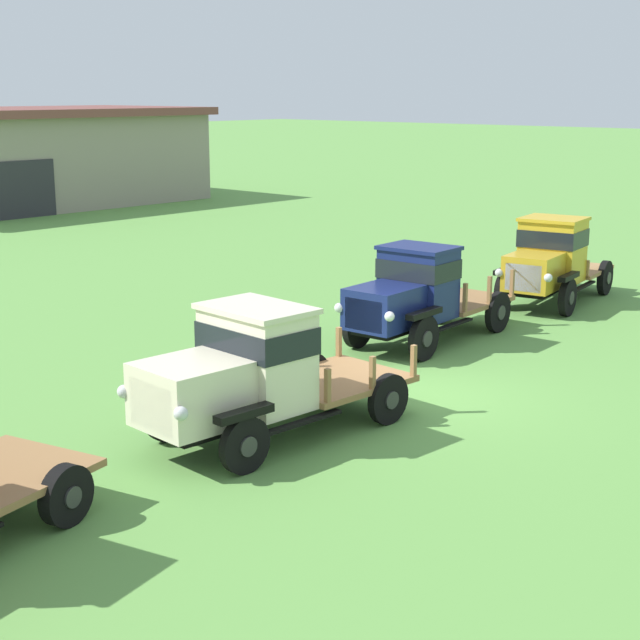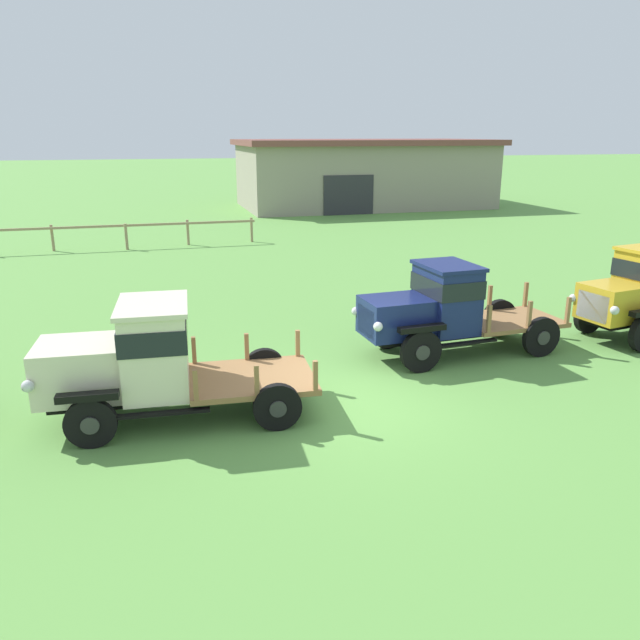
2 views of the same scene
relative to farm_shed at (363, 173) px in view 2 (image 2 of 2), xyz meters
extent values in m
plane|color=#5B9342|center=(-11.22, -31.04, -2.25)|extent=(240.00, 240.00, 0.00)
cube|color=gray|center=(0.00, 0.00, -0.20)|extent=(16.22, 8.42, 4.09)
cube|color=brown|center=(0.00, 0.00, 2.03)|extent=(16.82, 9.22, 0.36)
cube|color=#2D2D33|center=(-2.43, -4.25, -1.05)|extent=(3.20, 0.08, 2.40)
cylinder|color=#997F60|center=(-9.88, -12.60, -1.68)|extent=(0.12, 0.12, 1.13)
cylinder|color=#997F60|center=(-12.78, -12.63, -1.68)|extent=(0.12, 0.12, 1.13)
cylinder|color=#997F60|center=(-15.44, -13.16, -1.68)|extent=(0.12, 0.12, 1.13)
cylinder|color=#997F60|center=(-18.47, -12.67, -1.68)|extent=(0.12, 0.12, 1.13)
cube|color=#997F60|center=(-16.82, -12.88, -1.24)|extent=(14.09, 0.08, 0.10)
cylinder|color=black|center=(-15.66, -31.56, -1.83)|extent=(0.84, 0.20, 0.83)
cylinder|color=#2D2D2D|center=(-15.66, -31.65, -1.83)|extent=(0.29, 0.05, 0.29)
cylinder|color=black|center=(-15.54, -29.74, -1.83)|extent=(0.84, 0.20, 0.83)
cylinder|color=#2D2D2D|center=(-15.54, -29.66, -1.83)|extent=(0.29, 0.05, 0.29)
cylinder|color=black|center=(-12.66, -31.75, -1.83)|extent=(0.84, 0.20, 0.83)
cylinder|color=#2D2D2D|center=(-12.67, -31.84, -1.83)|extent=(0.29, 0.05, 0.29)
cylinder|color=black|center=(-12.54, -29.94, -1.83)|extent=(0.84, 0.20, 0.83)
cylinder|color=#2D2D2D|center=(-12.54, -29.85, -1.83)|extent=(0.29, 0.05, 0.29)
cube|color=black|center=(-14.18, -30.74, -1.75)|extent=(4.39, 1.28, 0.12)
cube|color=beige|center=(-15.81, -30.64, -1.23)|extent=(1.51, 1.36, 0.92)
cube|color=silver|center=(-16.50, -30.60, -1.28)|extent=(0.12, 1.00, 0.69)
sphere|color=silver|center=(-16.55, -31.28, -1.21)|extent=(0.20, 0.20, 0.20)
sphere|color=silver|center=(-16.46, -29.91, -1.21)|extent=(0.20, 0.20, 0.20)
cube|color=black|center=(-15.66, -31.56, -1.37)|extent=(0.97, 0.26, 0.12)
cube|color=black|center=(-15.54, -29.74, -1.37)|extent=(0.97, 0.26, 0.12)
cube|color=beige|center=(-14.57, -30.72, -0.95)|extent=(1.17, 1.67, 1.47)
cube|color=black|center=(-14.57, -30.72, -0.62)|extent=(1.21, 1.71, 0.41)
cube|color=beige|center=(-14.57, -30.72, -0.18)|extent=(1.28, 1.75, 0.08)
cube|color=black|center=(-14.52, -31.62, -1.77)|extent=(1.50, 0.24, 0.05)
cube|color=black|center=(-14.41, -29.83, -1.77)|extent=(1.50, 0.24, 0.05)
cube|color=olive|center=(-12.93, -30.82, -1.64)|extent=(2.33, 1.96, 0.10)
cube|color=olive|center=(-13.98, -31.62, -1.33)|extent=(0.08, 0.08, 0.53)
cube|color=olive|center=(-13.87, -29.90, -1.33)|extent=(0.08, 0.08, 0.53)
cube|color=olive|center=(-12.99, -31.69, -1.33)|extent=(0.08, 0.08, 0.53)
cube|color=olive|center=(-12.88, -29.96, -1.33)|extent=(0.08, 0.08, 0.53)
cube|color=olive|center=(-11.99, -31.75, -1.33)|extent=(0.08, 0.08, 0.53)
cube|color=olive|center=(-11.88, -30.02, -1.33)|extent=(0.08, 0.08, 0.53)
cylinder|color=black|center=(-9.20, -29.93, -1.79)|extent=(0.92, 0.20, 0.92)
cylinder|color=#2D2D2D|center=(-9.20, -30.02, -1.79)|extent=(0.32, 0.05, 0.32)
cylinder|color=black|center=(-9.30, -28.31, -1.79)|extent=(0.92, 0.20, 0.92)
cylinder|color=#2D2D2D|center=(-9.30, -28.22, -1.79)|extent=(0.32, 0.05, 0.32)
cylinder|color=black|center=(-6.18, -29.76, -1.79)|extent=(0.92, 0.20, 0.92)
cylinder|color=#2D2D2D|center=(-6.18, -29.85, -1.79)|extent=(0.32, 0.05, 0.32)
cylinder|color=black|center=(-6.28, -28.14, -1.79)|extent=(0.92, 0.20, 0.92)
cylinder|color=#2D2D2D|center=(-6.28, -28.05, -1.79)|extent=(0.32, 0.05, 0.32)
cube|color=black|center=(-7.80, -29.04, -1.71)|extent=(4.42, 1.14, 0.12)
cube|color=#141E51|center=(-9.46, -29.13, -1.23)|extent=(1.49, 1.22, 0.83)
cube|color=silver|center=(-10.15, -29.17, -1.27)|extent=(0.11, 0.89, 0.62)
sphere|color=silver|center=(-10.12, -29.78, -1.21)|extent=(0.20, 0.20, 0.20)
sphere|color=silver|center=(-10.19, -28.56, -1.21)|extent=(0.20, 0.20, 0.20)
cube|color=black|center=(-9.20, -29.93, -1.28)|extent=(1.06, 0.26, 0.12)
cube|color=black|center=(-9.30, -28.31, -1.28)|extent=(1.06, 0.26, 0.12)
cube|color=#141E51|center=(-8.24, -29.06, -0.93)|extent=(1.10, 1.48, 1.43)
cube|color=black|center=(-8.24, -29.06, -0.61)|extent=(1.14, 1.52, 0.40)
cube|color=#141E51|center=(-8.24, -29.06, -0.18)|extent=(1.21, 1.56, 0.08)
cube|color=black|center=(-8.09, -29.85, -1.73)|extent=(1.44, 0.22, 0.05)
cube|color=black|center=(-8.18, -28.26, -1.73)|extent=(1.44, 0.22, 0.05)
cube|color=olive|center=(-6.58, -28.97, -1.60)|extent=(2.40, 1.75, 0.10)
cube|color=olive|center=(-7.57, -29.80, -1.24)|extent=(0.08, 0.08, 0.61)
cube|color=olive|center=(-7.66, -28.26, -1.24)|extent=(0.08, 0.08, 0.61)
cube|color=olive|center=(-6.53, -29.74, -1.24)|extent=(0.08, 0.08, 0.61)
cube|color=olive|center=(-6.62, -28.20, -1.24)|extent=(0.08, 0.08, 0.61)
cube|color=olive|center=(-5.50, -29.68, -1.24)|extent=(0.08, 0.08, 0.61)
cube|color=olive|center=(-5.58, -28.14, -1.24)|extent=(0.08, 0.08, 0.61)
cylinder|color=black|center=(-3.96, -28.54, -1.80)|extent=(0.92, 0.31, 0.91)
cylinder|color=#2D2D2D|center=(-3.98, -28.45, -1.80)|extent=(0.32, 0.08, 0.32)
cube|color=gold|center=(-4.03, -29.37, -1.23)|extent=(1.51, 1.33, 0.85)
cube|color=silver|center=(-4.66, -29.47, -1.27)|extent=(0.20, 0.88, 0.64)
sphere|color=silver|center=(-4.57, -30.07, -1.21)|extent=(0.20, 0.20, 0.20)
sphere|color=silver|center=(-4.77, -28.88, -1.21)|extent=(0.20, 0.20, 0.20)
cube|color=black|center=(-3.96, -28.54, -1.29)|extent=(1.06, 0.37, 0.12)
cube|color=black|center=(-2.80, -28.37, -1.73)|extent=(1.64, 0.41, 0.05)
camera|label=1|loc=(-24.56, -41.00, 3.01)|focal=55.00mm
camera|label=2|loc=(-14.55, -41.25, 2.61)|focal=35.00mm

